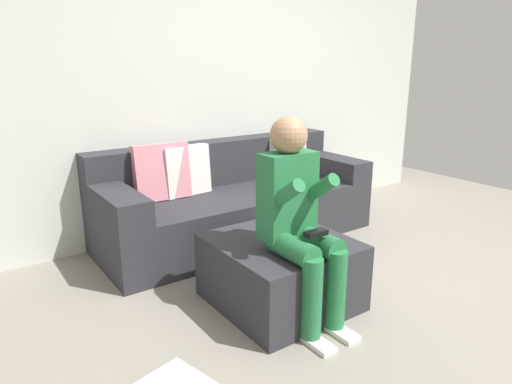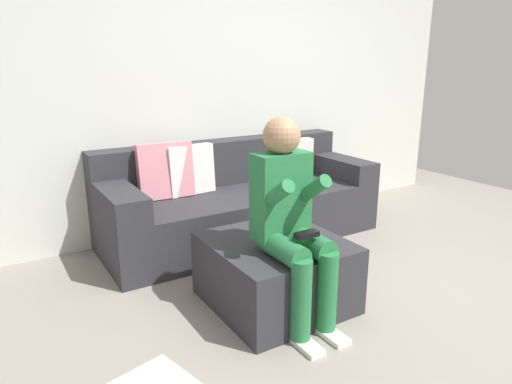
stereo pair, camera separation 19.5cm
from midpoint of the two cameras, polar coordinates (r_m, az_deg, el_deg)
name	(u,v)px [view 1 (the left image)]	position (r m, az deg, el deg)	size (l,w,h in m)	color
ground_plane	(407,305)	(3.18, 16.70, -13.35)	(6.71, 6.71, 0.00)	gray
wall_back	(232,94)	(4.40, -4.34, 12.11)	(5.16, 0.10, 2.46)	silver
couch_sectional	(233,202)	(4.05, -4.23, -1.22)	(2.41, 0.91, 0.90)	#2D2D33
ottoman	(280,271)	(2.99, 1.19, -9.90)	(0.80, 0.84, 0.43)	#2D2D33
person_seated	(299,215)	(2.64, 3.26, -2.95)	(0.34, 0.62, 1.23)	#26723F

